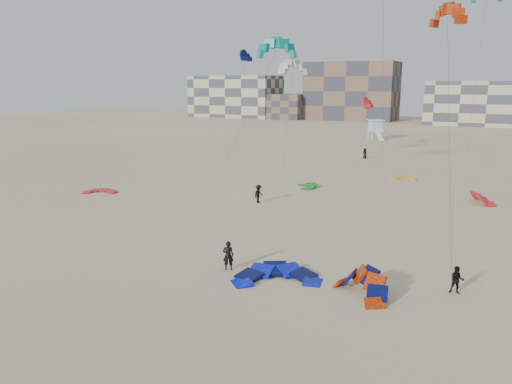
% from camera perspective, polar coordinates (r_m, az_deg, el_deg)
% --- Properties ---
extents(ground, '(320.00, 320.00, 0.00)m').
position_cam_1_polar(ground, '(30.93, -6.46, -9.16)').
color(ground, beige).
rests_on(ground, ground).
extents(kite_ground_blue, '(6.64, 6.74, 2.04)m').
position_cam_1_polar(kite_ground_blue, '(29.76, 2.39, -9.98)').
color(kite_ground_blue, '#0D27DA').
rests_on(kite_ground_blue, ground).
extents(kite_ground_orange, '(5.09, 5.09, 3.67)m').
position_cam_1_polar(kite_ground_orange, '(28.27, 11.88, -11.49)').
color(kite_ground_orange, '#F83C04').
rests_on(kite_ground_orange, ground).
extents(kite_ground_red, '(4.36, 4.46, 0.60)m').
position_cam_1_polar(kite_ground_red, '(55.32, -17.38, -0.05)').
color(kite_ground_red, red).
rests_on(kite_ground_red, ground).
extents(kite_ground_green, '(4.58, 4.50, 1.66)m').
position_cam_1_polar(kite_ground_green, '(55.84, 5.73, 0.56)').
color(kite_ground_green, '#12781D').
rests_on(kite_ground_green, ground).
extents(kite_ground_red_far, '(4.44, 4.37, 3.27)m').
position_cam_1_polar(kite_ground_red_far, '(52.87, 24.41, -1.15)').
color(kite_ground_red_far, red).
rests_on(kite_ground_red_far, ground).
extents(kite_ground_yellow, '(3.42, 3.51, 0.52)m').
position_cam_1_polar(kite_ground_yellow, '(62.77, 16.46, 1.41)').
color(kite_ground_yellow, yellow).
rests_on(kite_ground_yellow, ground).
extents(kitesurfer_main, '(0.80, 0.70, 1.85)m').
position_cam_1_polar(kitesurfer_main, '(30.96, -3.20, -7.26)').
color(kitesurfer_main, black).
rests_on(kitesurfer_main, ground).
extents(kitesurfer_b, '(0.85, 0.71, 1.56)m').
position_cam_1_polar(kitesurfer_b, '(29.71, 21.98, -9.32)').
color(kitesurfer_b, black).
rests_on(kitesurfer_b, ground).
extents(kitesurfer_c, '(0.84, 1.23, 1.76)m').
position_cam_1_polar(kitesurfer_c, '(48.11, 0.29, -0.20)').
color(kitesurfer_c, black).
rests_on(kitesurfer_c, ground).
extents(kitesurfer_e, '(0.88, 0.68, 1.60)m').
position_cam_1_polar(kitesurfer_e, '(78.84, 12.33, 4.35)').
color(kitesurfer_e, black).
rests_on(kitesurfer_e, ground).
extents(kite_fly_teal_a, '(7.26, 7.65, 15.04)m').
position_cam_1_polar(kite_fly_teal_a, '(53.26, 2.38, 15.90)').
color(kite_fly_teal_a, '#069683').
rests_on(kite_fly_teal_a, ground).
extents(kite_fly_orange, '(6.91, 28.88, 17.37)m').
position_cam_1_polar(kite_fly_orange, '(51.76, 21.05, 18.16)').
color(kite_fly_orange, '#F83C04').
rests_on(kite_fly_orange, ground).
extents(kite_fly_grey, '(5.57, 9.36, 13.83)m').
position_cam_1_polar(kite_fly_grey, '(66.73, 4.23, 13.87)').
color(kite_fly_grey, white).
rests_on(kite_fly_grey, ground).
extents(kite_fly_navy, '(4.02, 8.21, 15.97)m').
position_cam_1_polar(kite_fly_navy, '(83.62, -1.19, 15.21)').
color(kite_fly_navy, '#060E41').
rests_on(kite_fly_navy, ground).
extents(kite_fly_red, '(4.31, 4.13, 8.64)m').
position_cam_1_polar(kite_fly_red, '(87.16, 12.62, 9.82)').
color(kite_fly_red, red).
rests_on(kite_fly_red, ground).
extents(lifeguard_tower_far, '(3.98, 6.10, 4.05)m').
position_cam_1_polar(lifeguard_tower_far, '(106.49, 13.49, 6.94)').
color(lifeguard_tower_far, white).
rests_on(lifeguard_tower_far, ground).
extents(condo_west_a, '(30.00, 15.00, 14.00)m').
position_cam_1_polar(condo_west_a, '(176.40, -2.33, 10.86)').
color(condo_west_a, '#C2B18E').
rests_on(condo_west_a, ground).
extents(condo_west_b, '(28.00, 14.00, 18.00)m').
position_cam_1_polar(condo_west_b, '(164.54, 10.87, 11.25)').
color(condo_west_b, brown).
rests_on(condo_west_b, ground).
extents(condo_mid, '(32.00, 16.00, 12.00)m').
position_cam_1_polar(condo_mid, '(154.16, 24.99, 9.17)').
color(condo_mid, '#C2B18E').
rests_on(condo_mid, ground).
extents(condo_fill_left, '(12.00, 10.00, 8.00)m').
position_cam_1_polar(condo_fill_left, '(165.83, 3.47, 9.72)').
color(condo_fill_left, brown).
rests_on(condo_fill_left, ground).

